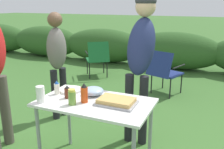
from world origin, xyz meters
name	(u,v)px	position (x,y,z in m)	size (l,w,h in m)	color
shrub_hedge	(174,51)	(0.00, 4.40, 0.47)	(14.40, 0.90, 0.94)	#2D5623
folding_table	(95,109)	(0.00, 0.00, 0.66)	(1.10, 0.64, 0.74)	silver
food_tray	(116,101)	(0.22, 0.02, 0.77)	(0.37, 0.25, 0.06)	#9E9EA3
plate_stack	(71,90)	(-0.37, 0.15, 0.75)	(0.25, 0.25, 0.02)	white
mixing_bowl	(93,91)	(-0.10, 0.15, 0.78)	(0.22, 0.22, 0.08)	#99B2CC
paper_cup_stack	(41,94)	(-0.46, -0.22, 0.82)	(0.08, 0.08, 0.16)	white
hot_sauce_bottle	(84,93)	(-0.08, -0.06, 0.83)	(0.07, 0.07, 0.19)	#CC4214
relish_jar	(72,97)	(-0.16, -0.15, 0.81)	(0.07, 0.07, 0.15)	olive
mayo_bottle	(57,88)	(-0.45, 0.02, 0.81)	(0.06, 0.06, 0.15)	silver
bbq_sauce_bottle	(67,92)	(-0.29, -0.03, 0.80)	(0.06, 0.06, 0.13)	#562314
standing_person_in_gray_fleece	(141,49)	(0.21, 0.78, 1.14)	(0.32, 0.49, 1.75)	black
standing_person_in_navy_coat	(57,55)	(-1.05, 0.87, 0.94)	(0.28, 0.35, 1.53)	black
camp_chair_green_behind_table	(97,57)	(-1.45, 2.93, 0.47)	(0.72, 0.75, 0.83)	#19602D
camp_chair_near_hedge	(164,70)	(0.17, 2.40, 0.47)	(0.64, 0.71, 0.83)	navy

